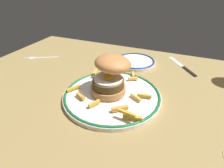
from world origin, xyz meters
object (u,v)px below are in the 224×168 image
object	(u,v)px
burger	(111,74)
knife	(184,67)
dinner_plate	(112,95)
side_plate	(135,62)
fork	(40,57)

from	to	relation	value
burger	knife	bearing A→B (deg)	56.08
dinner_plate	knife	bearing A→B (deg)	58.74
dinner_plate	burger	xyz separation A→B (cm)	(-0.98, 1.36, 6.13)
side_plate	knife	bearing A→B (deg)	11.34
side_plate	knife	size ratio (longest dim) A/B	1.03
dinner_plate	knife	size ratio (longest dim) A/B	1.84
burger	side_plate	distance (cm)	24.66
burger	side_plate	xyz separation A→B (cm)	(0.21, 23.88, -6.13)
dinner_plate	knife	distance (cm)	33.83
dinner_plate	side_plate	bearing A→B (deg)	91.75
dinner_plate	knife	world-z (taller)	dinner_plate
fork	knife	xyz separation A→B (cm)	(57.01, 14.09, 0.08)
side_plate	knife	distance (cm)	18.69
dinner_plate	burger	size ratio (longest dim) A/B	1.96
burger	side_plate	size ratio (longest dim) A/B	0.91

